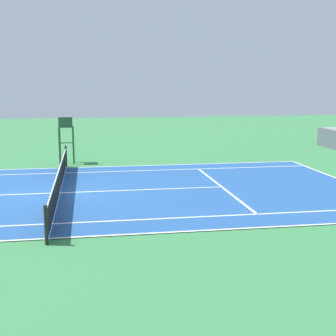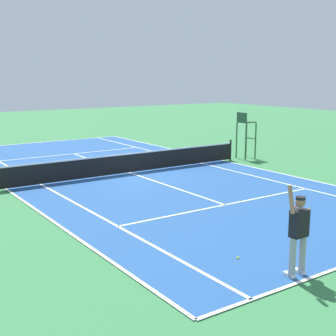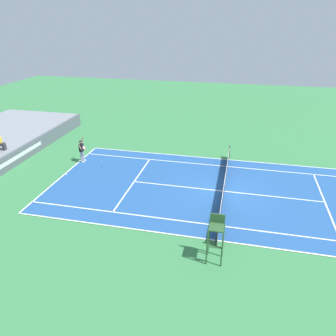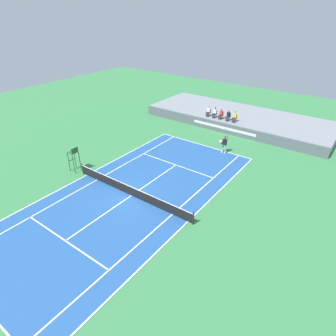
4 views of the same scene
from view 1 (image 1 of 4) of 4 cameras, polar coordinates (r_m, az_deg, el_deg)
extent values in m
plane|color=#387F47|center=(18.65, -12.84, -2.99)|extent=(80.00, 80.00, 0.00)
cube|color=#235193|center=(18.65, -12.85, -2.96)|extent=(10.98, 23.78, 0.02)
cube|color=white|center=(24.02, -12.13, 0.02)|extent=(0.10, 23.78, 0.01)
cube|color=white|center=(13.36, -14.15, -8.20)|extent=(0.10, 23.78, 0.01)
cube|color=white|center=(22.66, -12.28, -0.59)|extent=(0.10, 23.78, 0.01)
cube|color=white|center=(14.67, -13.73, -6.52)|extent=(0.10, 23.78, 0.01)
cube|color=white|center=(19.33, 6.46, -2.26)|extent=(8.22, 0.10, 0.01)
cube|color=white|center=(18.64, -12.85, -2.92)|extent=(0.10, 12.80, 0.01)
cylinder|color=black|center=(24.38, -12.13, 1.38)|extent=(0.10, 0.10, 1.07)
cylinder|color=black|center=(12.78, -14.40, -6.65)|extent=(0.10, 0.10, 1.07)
cube|color=black|center=(18.55, -12.90, -1.54)|extent=(11.78, 0.02, 0.84)
cube|color=white|center=(18.47, -12.95, -0.27)|extent=(11.78, 0.03, 0.06)
cylinder|color=#2D562D|center=(25.76, -12.81, 2.75)|extent=(0.07, 0.07, 1.90)
cylinder|color=#2D562D|center=(25.73, -11.25, 2.80)|extent=(0.07, 0.07, 1.90)
cylinder|color=#2D562D|center=(25.06, -12.90, 2.55)|extent=(0.07, 0.07, 1.90)
cylinder|color=#2D562D|center=(25.03, -11.30, 2.60)|extent=(0.07, 0.07, 1.90)
cube|color=#2D562D|center=(25.29, -12.15, 4.88)|extent=(0.70, 0.70, 0.06)
cube|color=#2D562D|center=(24.92, -12.20, 5.42)|extent=(0.06, 0.70, 0.48)
cube|color=#2D562D|center=(25.69, -12.04, 2.98)|extent=(0.10, 0.70, 0.04)
camera|label=2|loc=(18.61, 56.00, 6.28)|focal=50.34mm
camera|label=3|loc=(38.40, -12.71, 19.85)|focal=34.69mm
camera|label=4|loc=(18.23, -89.75, 31.88)|focal=30.83mm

